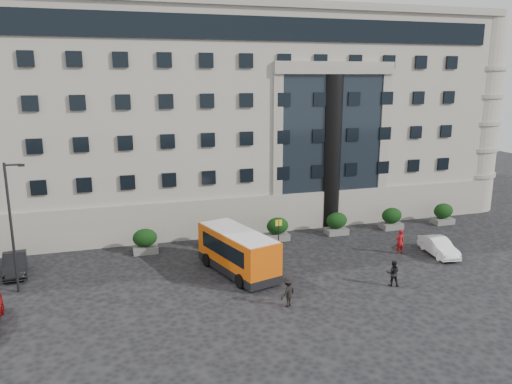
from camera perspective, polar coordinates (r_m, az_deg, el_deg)
ground at (r=31.66m, az=-3.94°, el=-10.86°), size 120.00×120.00×0.00m
civic_building at (r=51.87m, az=-3.12°, el=8.85°), size 44.00×24.00×18.00m
entrance_column at (r=43.14m, az=8.50°, el=4.52°), size 1.80×1.80×13.00m
hedge_a at (r=38.03m, az=-12.56°, el=-5.47°), size 1.80×1.26×1.84m
hedge_b at (r=38.69m, az=-4.84°, el=-4.87°), size 1.80×1.26×1.84m
hedge_c at (r=40.03m, az=2.47°, el=-4.21°), size 1.80×1.26×1.84m
hedge_d at (r=41.98m, az=9.20°, el=-3.55°), size 1.80×1.26×1.84m
hedge_e at (r=44.45m, az=15.25°, el=-2.91°), size 1.80×1.26×1.84m
hedge_f at (r=47.36m, az=20.60°, el=-2.31°), size 1.80×1.26×1.84m
street_lamp at (r=32.85m, az=-26.11°, el=-3.22°), size 1.16×0.18×8.00m
bus_stop_sign at (r=36.99m, az=2.60°, el=-4.38°), size 0.50×0.08×2.52m
minibus at (r=33.29m, az=-2.10°, el=-6.66°), size 4.23×7.28×2.88m
parked_car_b at (r=37.06m, az=-25.83°, el=-7.42°), size 1.97×4.27×1.36m
white_taxi at (r=39.12m, az=20.15°, el=-5.89°), size 1.81×4.06×1.29m
pedestrian_a at (r=38.46m, az=16.12°, el=-5.47°), size 0.69×0.46×1.86m
pedestrian_b at (r=32.70m, az=15.39°, el=-8.93°), size 1.00×0.92×1.67m
pedestrian_c at (r=28.96m, az=3.66°, el=-11.31°), size 1.31×1.19×1.77m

